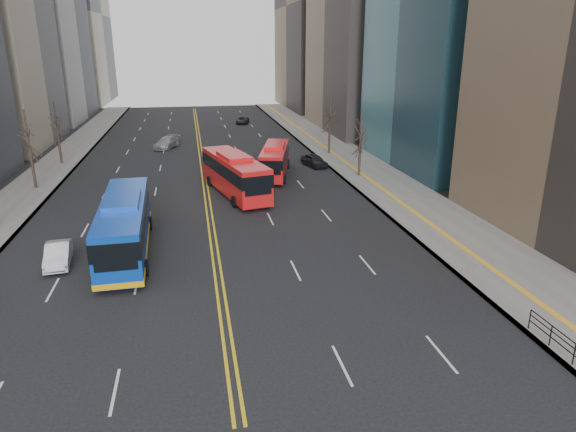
# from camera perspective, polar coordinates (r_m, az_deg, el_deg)

# --- Properties ---
(sidewalk_right) EXTENTS (7.00, 130.00, 0.15)m
(sidewalk_right) POSITION_cam_1_polar(r_m,az_deg,el_deg) (59.65, 7.73, 5.65)
(sidewalk_right) COLOR gray
(sidewalk_right) RESTS_ON ground
(sidewalk_left) EXTENTS (5.00, 130.00, 0.15)m
(sidewalk_left) POSITION_cam_1_polar(r_m,az_deg,el_deg) (58.72, -25.71, 3.77)
(sidewalk_left) COLOR gray
(sidewalk_left) RESTS_ON ground
(centerline) EXTENTS (0.55, 100.00, 0.01)m
(centerline) POSITION_cam_1_polar(r_m,az_deg,el_deg) (66.46, -9.66, 6.80)
(centerline) COLOR gold
(centerline) RESTS_ON ground
(pedestrian_railing) EXTENTS (0.06, 6.06, 1.02)m
(pedestrian_railing) POSITION_cam_1_polar(r_m,az_deg,el_deg) (25.48, 29.25, -12.94)
(pedestrian_railing) COLOR black
(pedestrian_railing) RESTS_ON sidewalk_right
(street_trees) EXTENTS (35.20, 47.20, 7.60)m
(street_trees) POSITION_cam_1_polar(r_m,az_deg,el_deg) (45.85, -18.32, 7.17)
(street_trees) COLOR #2E221C
(street_trees) RESTS_ON ground
(blue_bus) EXTENTS (3.33, 13.10, 3.77)m
(blue_bus) POSITION_cam_1_polar(r_m,az_deg,el_deg) (35.33, -17.71, -0.81)
(blue_bus) COLOR #0B3CB2
(blue_bus) RESTS_ON ground
(red_bus_near) EXTENTS (5.47, 12.30, 3.78)m
(red_bus_near) POSITION_cam_1_polar(r_m,az_deg,el_deg) (47.23, -5.94, 4.86)
(red_bus_near) COLOR red
(red_bus_near) RESTS_ON ground
(red_bus_far) EXTENTS (4.86, 10.67, 3.32)m
(red_bus_far) POSITION_cam_1_polar(r_m,az_deg,el_deg) (54.15, -1.47, 6.43)
(red_bus_far) COLOR red
(red_bus_far) RESTS_ON ground
(car_white) EXTENTS (1.91, 4.22, 1.34)m
(car_white) POSITION_cam_1_polar(r_m,az_deg,el_deg) (35.23, -24.18, -3.91)
(car_white) COLOR silver
(car_white) RESTS_ON ground
(car_dark_mid) EXTENTS (2.72, 4.45, 1.42)m
(car_dark_mid) POSITION_cam_1_polar(r_m,az_deg,el_deg) (58.57, 2.94, 6.19)
(car_dark_mid) COLOR black
(car_dark_mid) RESTS_ON ground
(car_silver) EXTENTS (3.94, 5.57, 1.50)m
(car_silver) POSITION_cam_1_polar(r_m,az_deg,el_deg) (71.20, -13.32, 7.95)
(car_silver) COLOR gray
(car_silver) RESTS_ON ground
(car_dark_far) EXTENTS (2.86, 4.62, 1.19)m
(car_dark_far) POSITION_cam_1_polar(r_m,az_deg,el_deg) (92.16, -5.07, 10.55)
(car_dark_far) COLOR black
(car_dark_far) RESTS_ON ground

